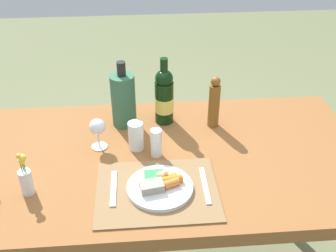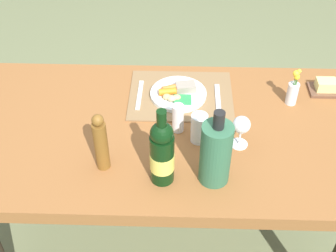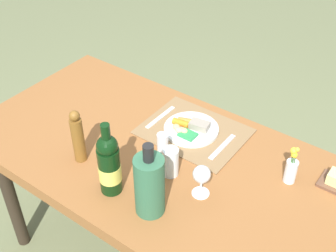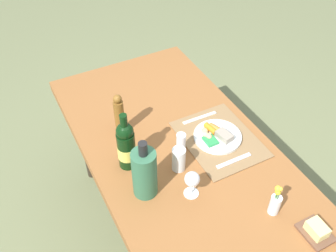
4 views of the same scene
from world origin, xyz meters
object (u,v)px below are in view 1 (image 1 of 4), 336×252
(pepper_mill, at_px, (214,103))
(wine_bottle, at_px, (164,97))
(knife, at_px, (205,185))
(fork, at_px, (114,188))
(water_tumbler, at_px, (136,137))
(flower_vase, at_px, (26,179))
(salt_shaker, at_px, (156,143))
(dinner_plate, at_px, (160,186))
(wine_glass, at_px, (97,128))
(cooler_bottle, at_px, (123,99))
(dining_table, at_px, (167,172))

(pepper_mill, bearing_deg, wine_bottle, 166.23)
(knife, bearing_deg, fork, 178.81)
(water_tumbler, bearing_deg, knife, -46.78)
(flower_vase, distance_m, salt_shaker, 0.49)
(dinner_plate, relative_size, fork, 1.27)
(wine_bottle, xyz_separation_m, wine_glass, (-0.27, -0.17, -0.03))
(fork, bearing_deg, pepper_mill, 42.86)
(dinner_plate, xyz_separation_m, water_tumbler, (-0.08, 0.25, 0.03))
(dinner_plate, height_order, knife, dinner_plate)
(knife, distance_m, pepper_mill, 0.42)
(fork, height_order, cooler_bottle, cooler_bottle)
(wine_glass, bearing_deg, salt_shaker, -17.91)
(dinner_plate, xyz_separation_m, wine_bottle, (0.05, 0.45, 0.10))
(cooler_bottle, relative_size, wine_glass, 2.25)
(wine_glass, bearing_deg, flower_vase, -132.77)
(fork, bearing_deg, knife, -1.65)
(water_tumbler, distance_m, flower_vase, 0.44)
(knife, xyz_separation_m, salt_shaker, (-0.16, 0.20, 0.05))
(dining_table, relative_size, cooler_bottle, 5.38)
(fork, bearing_deg, dining_table, 42.07)
(cooler_bottle, bearing_deg, wine_bottle, 2.22)
(dining_table, xyz_separation_m, dinner_plate, (-0.04, -0.19, 0.10))
(dinner_plate, relative_size, wine_bottle, 0.78)
(flower_vase, height_order, pepper_mill, pepper_mill)
(wine_bottle, bearing_deg, salt_shaker, -101.33)
(cooler_bottle, distance_m, pepper_mill, 0.38)
(salt_shaker, bearing_deg, knife, -51.15)
(dining_table, bearing_deg, flower_vase, -161.38)
(flower_vase, height_order, salt_shaker, flower_vase)
(flower_vase, relative_size, salt_shaker, 1.42)
(flower_vase, distance_m, pepper_mill, 0.80)
(cooler_bottle, distance_m, flower_vase, 0.53)
(water_tumbler, xyz_separation_m, pepper_mill, (0.33, 0.14, 0.06))
(dinner_plate, bearing_deg, flower_vase, 176.91)
(wine_glass, bearing_deg, cooler_bottle, 58.60)
(fork, xyz_separation_m, pepper_mill, (0.42, 0.38, 0.10))
(wine_bottle, bearing_deg, dining_table, -92.11)
(flower_vase, relative_size, pepper_mill, 0.72)
(salt_shaker, bearing_deg, pepper_mill, 37.21)
(knife, relative_size, salt_shaker, 1.62)
(pepper_mill, relative_size, wine_glass, 1.79)
(dining_table, bearing_deg, wine_bottle, 87.89)
(dining_table, height_order, flower_vase, flower_vase)
(fork, distance_m, wine_glass, 0.28)
(water_tumbler, bearing_deg, wine_bottle, 56.69)
(knife, distance_m, water_tumbler, 0.35)
(fork, distance_m, pepper_mill, 0.57)
(dinner_plate, bearing_deg, dining_table, 78.89)
(dinner_plate, xyz_separation_m, knife, (0.16, 0.00, -0.01))
(dining_table, bearing_deg, wine_glass, 162.86)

